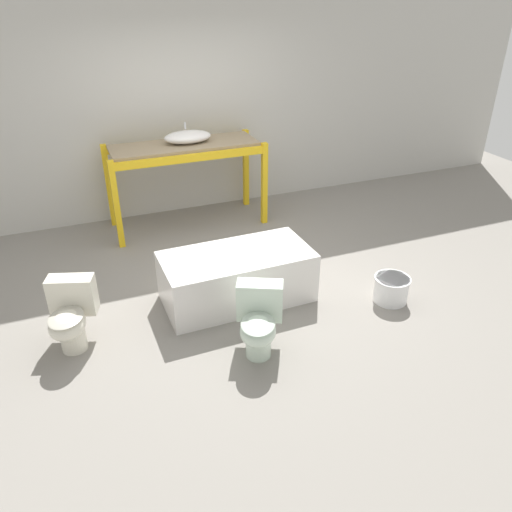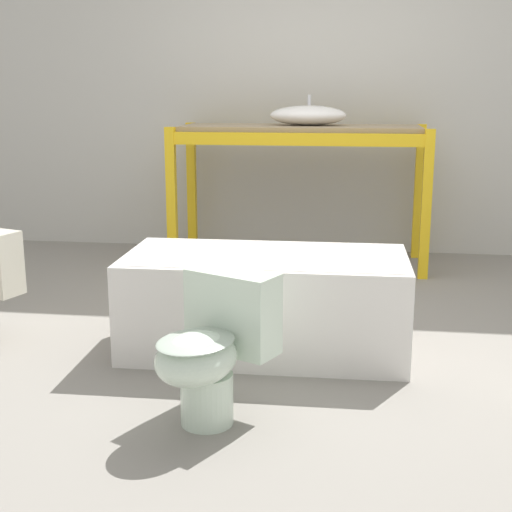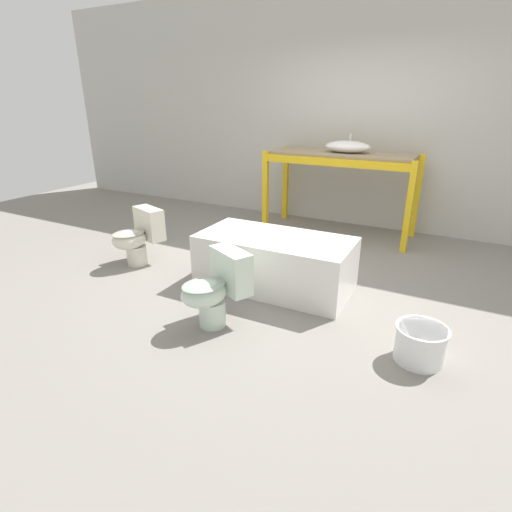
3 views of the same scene
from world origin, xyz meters
name	(u,v)px [view 1 (image 1 of 3)]	position (x,y,z in m)	size (l,w,h in m)	color
ground_plane	(234,275)	(0.00, 0.00, 0.00)	(12.00, 12.00, 0.00)	gray
warehouse_wall_rear	(178,92)	(0.00, 2.04, 1.60)	(10.80, 0.08, 3.20)	beige
shelving_rack	(185,157)	(-0.11, 1.49, 0.91)	(1.95, 0.75, 1.09)	yellow
sink_basin	(188,137)	(-0.05, 1.51, 1.16)	(0.59, 0.35, 0.23)	white
bathtub_main	(237,273)	(-0.13, -0.46, 0.30)	(1.48, 0.75, 0.52)	white
toilet_near	(259,321)	(-0.24, -1.31, 0.33)	(0.54, 0.63, 0.61)	silver
toilet_far	(70,315)	(-1.72, -0.63, 0.33)	(0.50, 0.62, 0.61)	silver
bucket_white	(391,289)	(1.30, -1.07, 0.14)	(0.36, 0.36, 0.26)	white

